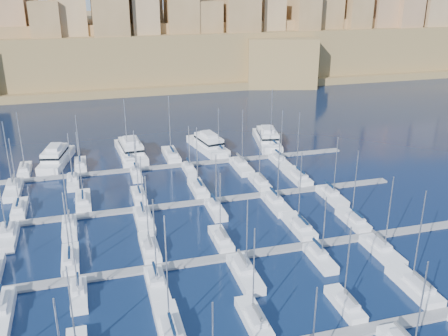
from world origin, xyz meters
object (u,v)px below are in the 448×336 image
object	(u,v)px
sailboat_4	(345,304)
motor_yacht_b	(131,150)
sailboat_2	(170,330)
motor_yacht_a	(56,157)
motor_yacht_c	(208,144)
motor_yacht_d	(267,138)

from	to	relation	value
sailboat_4	motor_yacht_b	xyz separation A→B (m)	(-21.71, 71.39, 1.00)
sailboat_2	motor_yacht_a	size ratio (longest dim) A/B	0.96
motor_yacht_a	motor_yacht_b	bearing A→B (deg)	2.20
sailboat_4	motor_yacht_c	size ratio (longest dim) A/B	0.72
motor_yacht_a	motor_yacht_d	world-z (taller)	same
sailboat_4	motor_yacht_d	xyz separation A→B (m)	(15.10, 71.17, 1.00)
motor_yacht_b	motor_yacht_d	size ratio (longest dim) A/B	1.01
motor_yacht_a	motor_yacht_b	world-z (taller)	same
motor_yacht_a	motor_yacht_d	bearing A→B (deg)	0.50
sailboat_2	motor_yacht_b	bearing A→B (deg)	88.06
sailboat_4	motor_yacht_b	distance (m)	74.63
motor_yacht_a	motor_yacht_d	xyz separation A→B (m)	(54.98, 0.48, 0.00)
sailboat_2	motor_yacht_c	distance (m)	73.06
sailboat_2	motor_yacht_d	world-z (taller)	sailboat_2
sailboat_4	sailboat_2	bearing A→B (deg)	177.02
sailboat_2	motor_yacht_d	xyz separation A→B (m)	(39.18, 69.92, 0.95)
motor_yacht_b	motor_yacht_d	world-z (taller)	same
motor_yacht_d	motor_yacht_a	bearing A→B (deg)	-179.50
motor_yacht_a	sailboat_2	bearing A→B (deg)	-77.18
sailboat_4	motor_yacht_c	distance (m)	70.79
sailboat_4	motor_yacht_a	distance (m)	81.18
motor_yacht_a	motor_yacht_b	size ratio (longest dim) A/B	0.94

